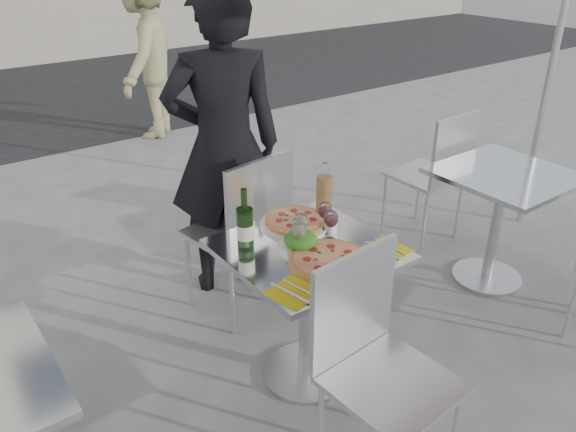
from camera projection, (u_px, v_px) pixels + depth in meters
ground at (305, 374)px, 2.88m from camera, size 80.00×80.00×0.00m
street_asphalt at (9, 99)px, 7.54m from camera, size 24.00×5.00×0.00m
main_table at (307, 287)px, 2.63m from camera, size 0.72×0.72×0.75m
side_table_right at (500, 204)px, 3.42m from camera, size 0.72×0.72×0.75m
chair_far at (246, 224)px, 3.08m from camera, size 0.53×0.54×1.00m
chair_near at (373, 352)px, 2.17m from camera, size 0.47×0.48×0.97m
side_chair_rfar at (438, 168)px, 3.86m from camera, size 0.45×0.46×0.97m
woman_diner at (224, 147)px, 3.21m from camera, size 0.79×0.67×1.84m
pedestrian_b at (146, 53)px, 5.84m from camera, size 1.25×1.29×1.77m
pizza_near at (330, 260)px, 2.42m from camera, size 0.35×0.35×0.02m
pizza_far at (296, 221)px, 2.73m from camera, size 0.34×0.34×0.03m
salad_plate at (301, 241)px, 2.52m from camera, size 0.22×0.22×0.09m
wine_bottle at (245, 226)px, 2.48m from camera, size 0.07×0.08×0.29m
carafe at (324, 196)px, 2.76m from camera, size 0.08×0.08×0.29m
sugar_shaker at (331, 221)px, 2.66m from camera, size 0.06×0.06×0.11m
wineglass_white_a at (299, 230)px, 2.46m from camera, size 0.07×0.07×0.16m
wineglass_white_b at (300, 223)px, 2.52m from camera, size 0.07×0.07×0.16m
wineglass_red_a at (331, 220)px, 2.55m from camera, size 0.07×0.07×0.16m
wineglass_red_b at (325, 211)px, 2.63m from camera, size 0.07×0.07×0.16m
napkin_left at (294, 292)px, 2.22m from camera, size 0.21×0.21×0.01m
napkin_right at (385, 249)px, 2.52m from camera, size 0.19×0.20×0.01m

